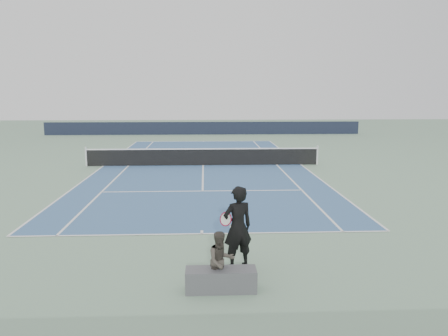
{
  "coord_description": "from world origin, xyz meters",
  "views": [
    {
      "loc": [
        0.11,
        -23.92,
        4.04
      ],
      "look_at": [
        0.85,
        -7.15,
        1.1
      ],
      "focal_mm": 35.0,
      "sensor_mm": 36.0,
      "label": 1
    }
  ],
  "objects_px": {
    "tennis_player": "(238,227)",
    "tennis_ball": "(217,272)",
    "spectator_bench": "(221,270)",
    "tennis_net": "(203,156)"
  },
  "relations": [
    {
      "from": "tennis_player",
      "to": "spectator_bench",
      "type": "xyz_separation_m",
      "value": [
        -0.43,
        -1.21,
        -0.52
      ]
    },
    {
      "from": "tennis_player",
      "to": "spectator_bench",
      "type": "bearing_deg",
      "value": -109.69
    },
    {
      "from": "tennis_player",
      "to": "tennis_ball",
      "type": "xyz_separation_m",
      "value": [
        -0.48,
        -0.36,
        -0.93
      ]
    },
    {
      "from": "tennis_net",
      "to": "spectator_bench",
      "type": "xyz_separation_m",
      "value": [
        0.42,
        -15.51,
        -0.06
      ]
    },
    {
      "from": "tennis_ball",
      "to": "spectator_bench",
      "type": "xyz_separation_m",
      "value": [
        0.05,
        -0.84,
        0.41
      ]
    },
    {
      "from": "tennis_ball",
      "to": "tennis_player",
      "type": "bearing_deg",
      "value": 37.27
    },
    {
      "from": "spectator_bench",
      "to": "tennis_player",
      "type": "bearing_deg",
      "value": 70.31
    },
    {
      "from": "tennis_net",
      "to": "tennis_player",
      "type": "height_order",
      "value": "tennis_player"
    },
    {
      "from": "tennis_player",
      "to": "spectator_bench",
      "type": "relative_size",
      "value": 1.27
    },
    {
      "from": "tennis_player",
      "to": "tennis_ball",
      "type": "distance_m",
      "value": 1.11
    }
  ]
}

